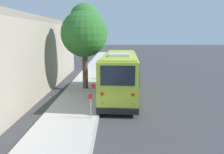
# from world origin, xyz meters

# --- Properties ---
(ground_plane) EXTENTS (160.00, 160.00, 0.00)m
(ground_plane) POSITION_xyz_m (0.00, 0.00, 0.00)
(ground_plane) COLOR #3D3D3F
(sidewalk_slab) EXTENTS (80.00, 3.12, 0.15)m
(sidewalk_slab) POSITION_xyz_m (0.00, 3.12, 0.07)
(sidewalk_slab) COLOR beige
(sidewalk_slab) RESTS_ON ground
(curb_strip) EXTENTS (80.00, 0.14, 0.15)m
(curb_strip) POSITION_xyz_m (0.00, 1.49, 0.07)
(curb_strip) COLOR #AAA69D
(curb_strip) RESTS_ON ground
(shuttle_bus) EXTENTS (8.70, 2.88, 3.44)m
(shuttle_bus) POSITION_xyz_m (0.83, 0.15, 1.83)
(shuttle_bus) COLOR #ADC633
(shuttle_bus) RESTS_ON ground
(parked_sedan_navy) EXTENTS (4.42, 1.91, 1.28)m
(parked_sedan_navy) POSITION_xyz_m (10.62, 0.27, 0.59)
(parked_sedan_navy) COLOR #19234C
(parked_sedan_navy) RESTS_ON ground
(parked_sedan_maroon) EXTENTS (4.34, 1.96, 1.28)m
(parked_sedan_maroon) POSITION_xyz_m (17.07, 0.52, 0.59)
(parked_sedan_maroon) COLOR maroon
(parked_sedan_maroon) RESTS_ON ground
(street_tree) EXTENTS (3.81, 3.81, 7.04)m
(street_tree) POSITION_xyz_m (3.17, 3.03, 4.96)
(street_tree) COLOR brown
(street_tree) RESTS_ON sidewalk_slab
(sign_post_near) EXTENTS (0.06, 0.22, 1.37)m
(sign_post_near) POSITION_xyz_m (-3.75, 1.85, 0.86)
(sign_post_near) COLOR gray
(sign_post_near) RESTS_ON sidewalk_slab
(sign_post_far) EXTENTS (0.06, 0.22, 1.54)m
(sign_post_far) POSITION_xyz_m (-2.10, 1.85, 0.94)
(sign_post_far) COLOR gray
(sign_post_far) RESTS_ON sidewalk_slab
(fire_hydrant) EXTENTS (0.22, 0.22, 0.81)m
(fire_hydrant) POSITION_xyz_m (7.06, 2.06, 0.55)
(fire_hydrant) COLOR red
(fire_hydrant) RESTS_ON sidewalk_slab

